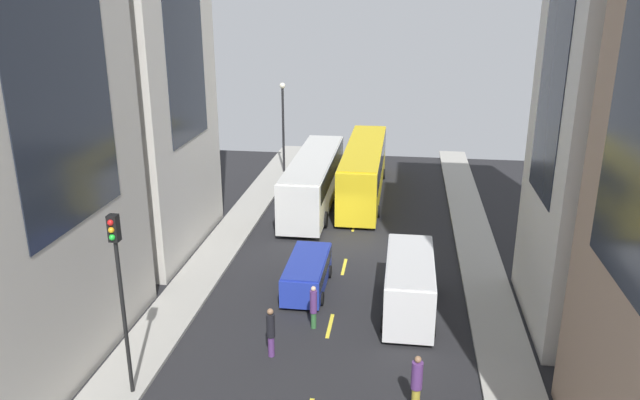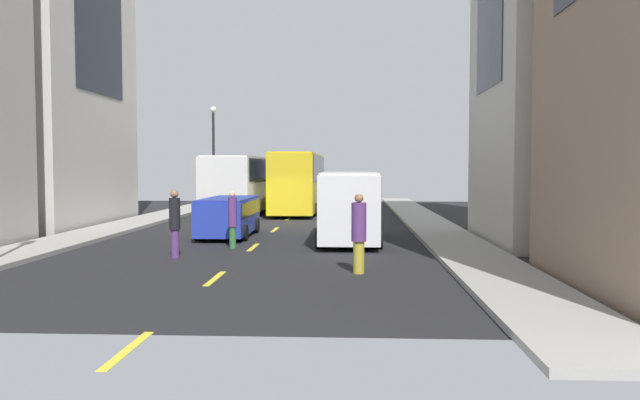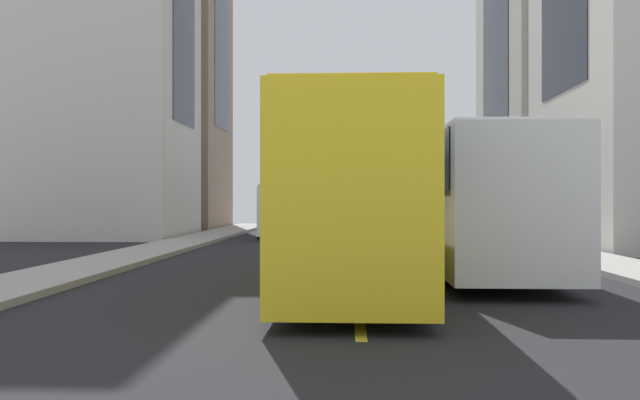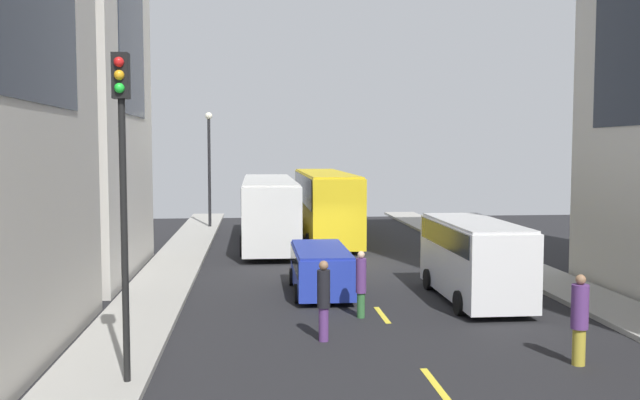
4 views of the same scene
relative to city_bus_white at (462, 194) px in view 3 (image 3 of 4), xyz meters
name	(u,v)px [view 3 (image 3 of 4)]	position (x,y,z in m)	size (l,w,h in m)	color
ground_plane	(353,249)	(2.99, -6.45, -2.01)	(40.31, 40.31, 0.00)	black
sidewalk_west	(541,247)	(-4.05, -6.45, -1.93)	(2.22, 44.00, 0.15)	#9E9B93
sidewalk_east	(170,246)	(10.04, -6.45, -1.93)	(2.22, 44.00, 0.15)	#9E9B93
lane_stripe_0	(351,226)	(2.99, -27.45, -2.00)	(0.16, 2.00, 0.01)	yellow
lane_stripe_1	(351,230)	(2.99, -21.45, -2.00)	(0.16, 2.00, 0.01)	yellow
lane_stripe_2	(352,236)	(2.99, -15.45, -2.00)	(0.16, 2.00, 0.01)	yellow
lane_stripe_3	(352,243)	(2.99, -9.45, -2.00)	(0.16, 2.00, 0.01)	yellow
lane_stripe_4	(353,255)	(2.99, -3.45, -2.00)	(0.16, 2.00, 0.01)	yellow
lane_stripe_5	(355,277)	(2.99, 2.55, -2.00)	(0.16, 2.00, 0.01)	yellow
lane_stripe_6	(360,326)	(2.99, 8.55, -2.00)	(0.16, 2.00, 0.01)	yellow
building_west_0	(566,7)	(-9.42, -19.56, 11.03)	(8.20, 11.21, 26.09)	#B7B2A8
building_east_0	(170,7)	(14.71, -22.98, 12.35)	(6.79, 7.97, 28.73)	#937760
city_bus_white	(462,194)	(0.00, 0.00, 0.00)	(2.81, 12.84, 3.35)	silver
streetcar_yellow	(350,188)	(3.12, 2.51, 0.11)	(2.70, 13.70, 3.59)	yellow
delivery_van_white	(286,207)	(6.29, -13.79, -0.49)	(2.25, 5.95, 2.58)	white
car_blue_0	(384,220)	(1.49, -12.20, -1.09)	(1.96, 4.63, 1.55)	#2338AD
pedestrian_walking_far	(387,213)	(1.00, -18.02, -0.90)	(0.33, 0.33, 2.07)	#593372
pedestrian_crossing_near	(364,216)	(2.32, -15.69, -0.97)	(0.30, 0.30, 1.95)	#336B38
pedestrian_crossing_mid	(292,213)	(6.56, -20.51, -0.91)	(0.39, 0.39, 2.08)	gold
traffic_light_near_corner	(456,153)	(-3.34, -21.11, 2.69)	(0.32, 0.44, 6.63)	black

